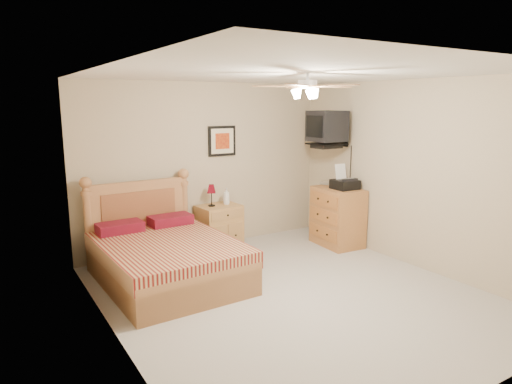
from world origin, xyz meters
TOP-DOWN VIEW (x-y plane):
  - floor at (0.00, 0.00)m, footprint 4.50×4.50m
  - ceiling at (0.00, 0.00)m, footprint 4.00×4.50m
  - wall_back at (0.00, 2.25)m, footprint 4.00×0.04m
  - wall_front at (0.00, -2.25)m, footprint 4.00×0.04m
  - wall_left at (-2.00, 0.00)m, footprint 0.04×4.50m
  - wall_right at (2.00, 0.00)m, footprint 0.04×4.50m
  - bed at (-1.08, 1.12)m, footprint 1.55×2.00m
  - nightstand at (0.08, 2.00)m, footprint 0.66×0.52m
  - table_lamp at (-0.03, 2.02)m, footprint 0.22×0.22m
  - lotion_bottle at (0.22, 2.01)m, footprint 0.11×0.11m
  - framed_picture at (0.27, 2.23)m, footprint 0.46×0.04m
  - dresser at (1.73, 1.18)m, footprint 0.59×0.80m
  - fax_machine at (1.77, 1.08)m, footprint 0.37×0.39m
  - magazine_lower at (1.73, 1.47)m, footprint 0.26×0.29m
  - magazine_upper at (1.75, 1.47)m, footprint 0.30×0.32m
  - wall_tv at (1.75, 1.34)m, footprint 0.56×0.46m
  - ceiling_fan at (0.00, -0.20)m, footprint 1.14×1.14m

SIDE VIEW (x-z plane):
  - floor at x=0.00m, z-range 0.00..0.00m
  - nightstand at x=0.08m, z-range 0.00..0.67m
  - dresser at x=1.73m, z-range 0.00..0.90m
  - bed at x=-1.08m, z-range 0.00..1.26m
  - lotion_bottle at x=0.22m, z-range 0.67..0.92m
  - table_lamp at x=-0.03m, z-range 0.67..1.00m
  - magazine_lower at x=1.73m, z-range 0.90..0.93m
  - magazine_upper at x=1.75m, z-range 0.93..0.95m
  - fax_machine at x=1.77m, z-range 0.90..1.28m
  - wall_back at x=0.00m, z-range 0.00..2.50m
  - wall_front at x=0.00m, z-range 0.00..2.50m
  - wall_left at x=-2.00m, z-range 0.00..2.50m
  - wall_right at x=2.00m, z-range 0.00..2.50m
  - framed_picture at x=0.27m, z-range 1.39..1.85m
  - wall_tv at x=1.75m, z-range 1.52..2.10m
  - ceiling_fan at x=0.00m, z-range 2.22..2.50m
  - ceiling at x=0.00m, z-range 2.48..2.52m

